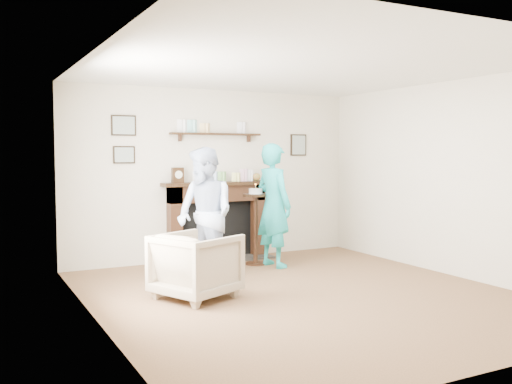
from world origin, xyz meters
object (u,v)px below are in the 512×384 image
armchair (196,298)px  woman (274,266)px  pedestal_table (256,215)px  man (206,281)px

armchair → woman: 1.95m
woman → pedestal_table: (-0.16, 0.24, 0.70)m
armchair → man: man is taller
woman → pedestal_table: size_ratio=1.49×
pedestal_table → man: bearing=-148.1°
woman → armchair: bearing=114.3°
woman → pedestal_table: pedestal_table is taller
man → armchair: bearing=-46.1°
man → pedestal_table: 1.40m
armchair → pedestal_table: 2.10m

